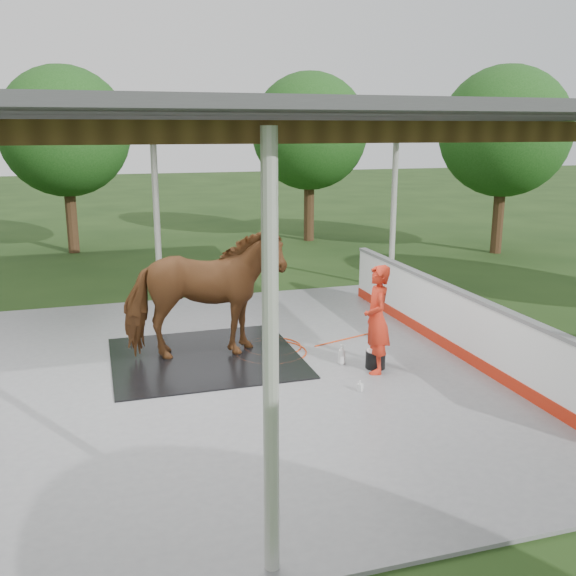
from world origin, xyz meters
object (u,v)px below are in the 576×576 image
object	(u,v)px
handler	(377,319)
wash_bucket	(375,359)
horse	(203,294)
dasher_board	(452,321)

from	to	relation	value
handler	wash_bucket	distance (m)	0.74
handler	horse	bearing A→B (deg)	-105.83
dasher_board	handler	size ratio (longest dim) A/B	4.56
horse	wash_bucket	bearing A→B (deg)	-113.19
dasher_board	wash_bucket	distance (m)	1.74
horse	handler	bearing A→B (deg)	-116.10
dasher_board	horse	world-z (taller)	horse
handler	wash_bucket	xyz separation A→B (m)	(0.06, 0.13, -0.72)
dasher_board	handler	world-z (taller)	handler
horse	handler	distance (m)	2.91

